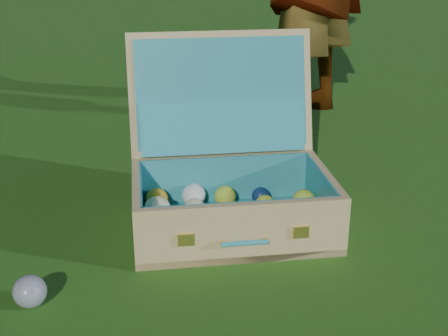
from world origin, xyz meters
TOP-DOWN VIEW (x-y plane):
  - ground at (0.00, 0.00)m, footprint 60.00×60.00m
  - stray_ball at (-0.72, -0.01)m, footprint 0.07×0.07m
  - suitcase at (-0.18, 0.25)m, footprint 0.61×0.57m

SIDE VIEW (x-z plane):
  - ground at x=0.00m, z-range 0.00..0.00m
  - stray_ball at x=-0.72m, z-range 0.00..0.07m
  - suitcase at x=-0.18m, z-range -0.11..0.39m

